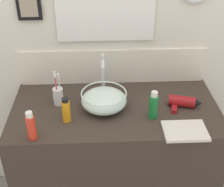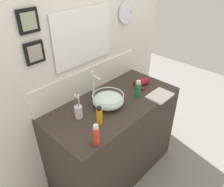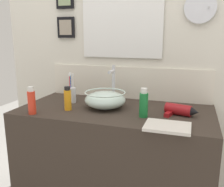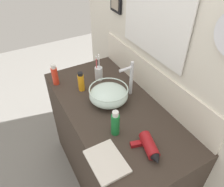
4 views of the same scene
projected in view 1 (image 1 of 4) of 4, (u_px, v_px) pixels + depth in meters
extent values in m
cube|color=#382D26|center=(115.00, 160.00, 2.08)|extent=(1.23, 0.61, 0.87)
cube|color=silver|center=(113.00, 25.00, 1.91)|extent=(1.99, 0.06, 2.50)
cube|color=silver|center=(113.00, 67.00, 2.03)|extent=(1.20, 0.02, 0.24)
cube|color=white|center=(105.00, 4.00, 1.81)|extent=(0.53, 0.01, 0.39)
cube|color=white|center=(105.00, 5.00, 1.80)|extent=(0.59, 0.01, 0.45)
cube|color=black|center=(29.00, 7.00, 1.79)|extent=(0.14, 0.02, 0.15)
cube|color=gray|center=(29.00, 7.00, 1.78)|extent=(0.10, 0.01, 0.11)
ellipsoid|color=silver|center=(104.00, 100.00, 1.81)|extent=(0.27, 0.27, 0.11)
torus|color=silver|center=(104.00, 93.00, 1.79)|extent=(0.27, 0.27, 0.01)
torus|color=#B2B7BC|center=(104.00, 107.00, 1.84)|extent=(0.10, 0.10, 0.01)
cylinder|color=silver|center=(103.00, 76.00, 1.93)|extent=(0.02, 0.02, 0.23)
cylinder|color=silver|center=(103.00, 64.00, 1.83)|extent=(0.02, 0.10, 0.02)
cylinder|color=silver|center=(103.00, 57.00, 1.86)|extent=(0.02, 0.02, 0.03)
cylinder|color=maroon|center=(182.00, 101.00, 1.84)|extent=(0.16, 0.10, 0.07)
cone|color=black|center=(198.00, 103.00, 1.83)|extent=(0.06, 0.07, 0.06)
cube|color=maroon|center=(174.00, 108.00, 1.82)|extent=(0.05, 0.09, 0.02)
cylinder|color=silver|center=(58.00, 96.00, 1.85)|extent=(0.06, 0.06, 0.11)
cylinder|color=white|center=(60.00, 90.00, 1.83)|extent=(0.01, 0.01, 0.18)
cube|color=white|center=(58.00, 75.00, 1.77)|extent=(0.01, 0.01, 0.02)
cylinder|color=blue|center=(56.00, 89.00, 1.83)|extent=(0.01, 0.01, 0.19)
cube|color=white|center=(54.00, 73.00, 1.78)|extent=(0.01, 0.01, 0.02)
cylinder|color=#D83F4C|center=(57.00, 91.00, 1.82)|extent=(0.01, 0.01, 0.18)
cube|color=white|center=(55.00, 76.00, 1.76)|extent=(0.01, 0.01, 0.02)
cylinder|color=red|center=(31.00, 128.00, 1.58)|extent=(0.05, 0.05, 0.14)
cylinder|color=silver|center=(29.00, 115.00, 1.53)|extent=(0.03, 0.03, 0.03)
cylinder|color=orange|center=(66.00, 111.00, 1.70)|extent=(0.04, 0.04, 0.13)
cylinder|color=black|center=(65.00, 100.00, 1.66)|extent=(0.04, 0.04, 0.02)
cylinder|color=#197233|center=(153.00, 107.00, 1.73)|extent=(0.05, 0.05, 0.14)
cylinder|color=silver|center=(154.00, 94.00, 1.68)|extent=(0.04, 0.04, 0.03)
cube|color=silver|center=(185.00, 131.00, 1.65)|extent=(0.23, 0.17, 0.02)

